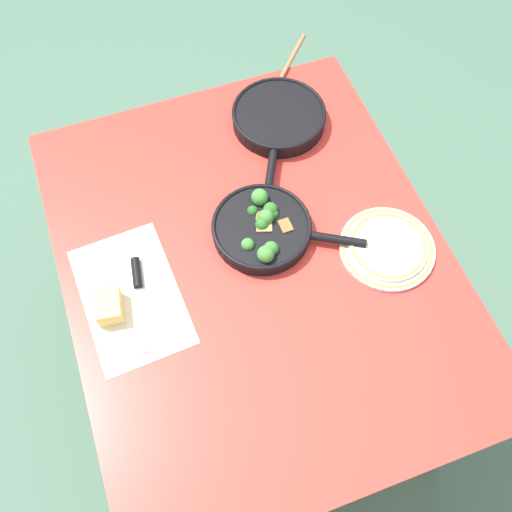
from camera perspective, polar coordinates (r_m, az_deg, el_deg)
ground_plane at (r=2.25m, az=0.00°, el=-9.74°), size 14.00×14.00×0.00m
dining_table_red at (r=1.60m, az=0.00°, el=-1.67°), size 1.27×1.02×0.78m
skillet_broccoli at (r=1.55m, az=0.76°, el=2.81°), size 0.29×0.39×0.08m
skillet_eggs at (r=1.79m, az=2.28°, el=13.68°), size 0.39×0.29×0.05m
wooden_spoon at (r=1.91m, az=2.22°, el=16.87°), size 0.31×0.28×0.02m
parchment_sheet at (r=1.52m, az=-12.40°, el=-3.91°), size 0.40×0.26×0.00m
grater_knife at (r=1.51m, az=-11.64°, el=-3.36°), size 0.26×0.06×0.02m
cheese_block at (r=1.49m, az=-14.47°, el=-4.89°), size 0.09×0.07×0.06m
dinner_plate_stack at (r=1.58m, az=13.01°, el=0.86°), size 0.26×0.26×0.03m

